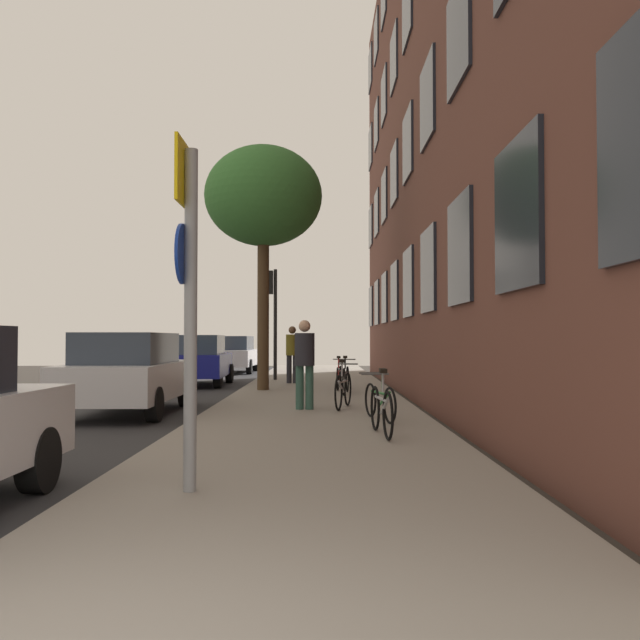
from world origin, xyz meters
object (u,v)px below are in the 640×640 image
(bicycle_1, at_px, (383,400))
(car_1, at_px, (133,372))
(tree_near, at_px, (267,198))
(car_2, at_px, (200,360))
(traffic_light, at_px, (276,304))
(bicycle_4, at_px, (342,376))
(bicycle_3, at_px, (349,379))
(bicycle_0, at_px, (384,409))
(pedestrian_0, at_px, (308,358))
(pedestrian_1, at_px, (295,351))
(bicycle_2, at_px, (346,389))
(car_3, at_px, (236,354))
(sign_post, at_px, (191,286))

(bicycle_1, relative_size, car_1, 0.36)
(tree_near, bearing_deg, car_2, 125.75)
(traffic_light, height_order, bicycle_4, traffic_light)
(bicycle_4, bearing_deg, car_1, -129.67)
(traffic_light, xyz_separation_m, bicycle_3, (2.28, -6.07, -2.20))
(bicycle_0, bearing_deg, bicycle_3, 91.83)
(pedestrian_0, distance_m, pedestrian_1, 8.00)
(tree_near, height_order, bicycle_0, tree_near)
(bicycle_2, height_order, bicycle_4, bicycle_2)
(bicycle_3, bearing_deg, bicycle_1, -86.18)
(bicycle_1, xyz_separation_m, bicycle_3, (-0.37, 5.59, 0.03))
(bicycle_0, distance_m, bicycle_4, 9.07)
(pedestrian_0, relative_size, car_3, 0.39)
(car_1, bearing_deg, car_2, 90.97)
(tree_near, relative_size, bicycle_0, 3.93)
(pedestrian_0, bearing_deg, tree_near, 103.60)
(sign_post, relative_size, bicycle_1, 2.00)
(tree_near, xyz_separation_m, bicycle_2, (2.03, -4.97, -4.89))
(traffic_light, height_order, bicycle_1, traffic_light)
(bicycle_0, bearing_deg, bicycle_2, 96.21)
(bicycle_2, relative_size, pedestrian_0, 0.94)
(traffic_light, relative_size, car_3, 0.84)
(sign_post, distance_m, bicycle_3, 11.27)
(bicycle_0, bearing_deg, traffic_light, 100.58)
(car_1, bearing_deg, tree_near, 65.67)
(sign_post, distance_m, pedestrian_1, 15.26)
(bicycle_1, bearing_deg, sign_post, -112.47)
(bicycle_0, height_order, pedestrian_1, pedestrian_1)
(tree_near, relative_size, car_1, 1.50)
(tree_near, height_order, bicycle_3, tree_near)
(traffic_light, bearing_deg, pedestrian_0, -82.32)
(bicycle_4, height_order, pedestrian_0, pedestrian_0)
(pedestrian_0, height_order, car_3, pedestrian_0)
(tree_near, distance_m, bicycle_0, 10.38)
(bicycle_2, xyz_separation_m, car_1, (-4.29, -0.03, 0.34))
(tree_near, relative_size, bicycle_1, 4.15)
(traffic_light, distance_m, bicycle_4, 5.38)
(tree_near, xyz_separation_m, car_2, (-2.40, 3.34, -4.56))
(sign_post, height_order, bicycle_2, sign_post)
(traffic_light, bearing_deg, bicycle_4, -63.91)
(pedestrian_0, bearing_deg, bicycle_1, -54.18)
(pedestrian_1, distance_m, car_1, 8.34)
(bicycle_4, distance_m, car_3, 12.25)
(bicycle_4, distance_m, car_2, 5.46)
(pedestrian_0, bearing_deg, car_1, 177.07)
(bicycle_0, xyz_separation_m, bicycle_1, (0.14, 1.80, -0.03))
(bicycle_0, relative_size, bicycle_2, 1.03)
(bicycle_1, xyz_separation_m, pedestrian_1, (-1.90, 9.82, 0.67))
(traffic_light, xyz_separation_m, car_2, (-2.33, -1.30, -1.86))
(bicycle_3, bearing_deg, pedestrian_0, -104.26)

